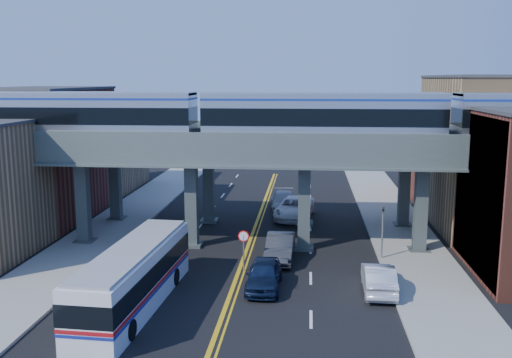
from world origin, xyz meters
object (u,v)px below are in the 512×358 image
car_lane_a (264,275)px  car_lane_d (284,202)px  stop_sign (244,244)px  car_lane_c (295,208)px  car_parked_curb (379,278)px  car_lane_b (280,247)px  transit_train (322,117)px  transit_bus (134,278)px  traffic_signal (383,226)px

car_lane_a → car_lane_d: 19.72m
stop_sign → car_lane_d: (1.79, 16.78, -0.91)m
car_lane_c → car_parked_curb: bearing=-66.8°
stop_sign → car_lane_a: 3.43m
car_lane_b → car_lane_c: size_ratio=0.80×
car_lane_b → car_lane_c: (0.68, 11.61, 0.05)m
car_lane_a → car_lane_b: car_lane_b is taller
car_lane_b → car_lane_a: bearing=-95.7°
transit_train → transit_bus: bearing=-131.7°
car_lane_b → car_lane_c: 11.63m
car_lane_b → car_lane_d: (-0.37, 14.34, 0.00)m
stop_sign → transit_bus: 8.03m
car_lane_a → car_lane_b: bearing=83.4°
car_lane_b → transit_train: bearing=45.0°
car_lane_a → transit_bus: bearing=-153.6°
transit_bus → car_parked_curb: bearing=-72.7°
car_lane_c → car_lane_d: car_lane_c is taller
transit_bus → stop_sign: bearing=-36.5°
traffic_signal → car_lane_d: bearing=117.3°
traffic_signal → car_lane_c: traffic_signal is taller
car_lane_c → car_parked_curb: car_lane_c is taller
stop_sign → traffic_signal: (8.90, 3.00, 0.54)m
stop_sign → car_lane_a: (1.50, -2.94, -0.94)m
car_parked_curb → traffic_signal: bearing=-97.3°
stop_sign → transit_train: bearing=46.0°
traffic_signal → transit_train: bearing=153.8°
car_lane_c → car_lane_d: (-1.05, 2.73, -0.05)m
transit_train → car_parked_curb: 12.07m
transit_train → stop_sign: transit_train is taller
transit_train → car_lane_c: bearing=102.4°
car_lane_a → car_lane_d: car_lane_d is taller
transit_train → car_lane_b: 9.31m
transit_train → car_lane_c: size_ratio=7.80×
transit_train → car_lane_d: size_ratio=8.61×
stop_sign → traffic_signal: bearing=18.6°
transit_bus → car_lane_c: bearing=-18.3°
car_lane_d → transit_bus: bearing=-111.6°
traffic_signal → car_parked_curb: bearing=-98.7°
stop_sign → car_parked_curb: bearing=-19.7°
transit_train → car_lane_c: transit_train is taller
car_lane_b → car_parked_curb: 7.90m
stop_sign → car_lane_b: 3.38m
transit_bus → car_parked_curb: 13.56m
car_lane_a → car_lane_d: (0.29, 19.72, 0.03)m
stop_sign → traffic_signal: traffic_signal is taller
transit_train → transit_bus: size_ratio=4.11×
transit_bus → car_lane_b: 11.30m
stop_sign → traffic_signal: 9.41m
transit_bus → car_lane_d: size_ratio=2.09×
transit_train → car_parked_curb: size_ratio=10.29×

